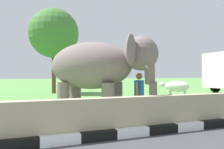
# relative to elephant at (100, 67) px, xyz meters

# --- Properties ---
(barrier_parapet) EXTENTS (28.00, 0.36, 1.00)m
(barrier_parapet) POSITION_rel_elephant_xyz_m (-0.85, -2.30, -1.38)
(barrier_parapet) COLOR tan
(barrier_parapet) RESTS_ON ground_plane
(elephant) EXTENTS (3.88, 3.78, 2.89)m
(elephant) POSITION_rel_elephant_xyz_m (0.00, 0.00, 0.00)
(elephant) COLOR slate
(elephant) RESTS_ON ground_plane
(person_handler) EXTENTS (0.53, 0.52, 1.66)m
(person_handler) POSITION_rel_elephant_xyz_m (1.25, -0.65, -0.95)
(person_handler) COLOR navy
(person_handler) RESTS_ON ground_plane
(cow_near) EXTENTS (1.44, 1.78, 1.23)m
(cow_near) POSITION_rel_elephant_xyz_m (6.31, 3.82, -1.01)
(cow_near) COLOR beige
(cow_near) RESTS_ON ground_plane
(tree_distant) EXTENTS (4.36, 4.36, 7.46)m
(tree_distant) POSITION_rel_elephant_xyz_m (0.33, 13.04, 3.38)
(tree_distant) COLOR brown
(tree_distant) RESTS_ON ground_plane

